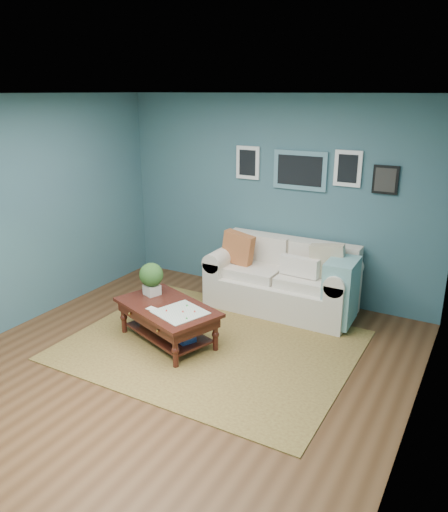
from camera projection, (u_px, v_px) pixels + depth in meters
The scene contains 4 objects.
room_shell at pixel (171, 243), 4.69m from camera, with size 5.00×5.02×2.70m.
area_rug at pixel (211, 345), 5.61m from camera, with size 3.07×2.46×0.01m, color brown.
loveseat at pixel (288, 280), 6.42m from camera, with size 1.92×0.87×0.99m.
coffee_table at pixel (165, 310), 5.64m from camera, with size 1.36×1.06×0.83m.
Camera 1 is at (2.65, -3.61, 2.73)m, focal length 35.00 mm.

